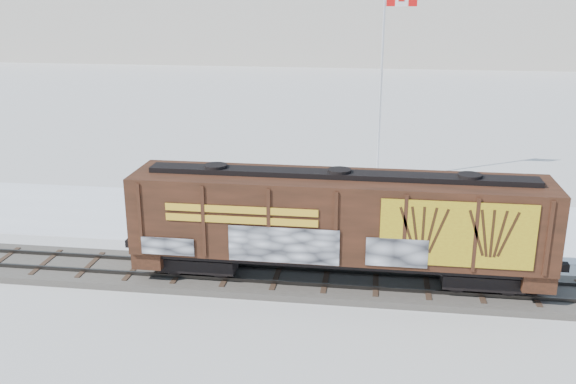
# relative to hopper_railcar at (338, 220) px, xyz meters

# --- Properties ---
(ground) EXTENTS (500.00, 500.00, 0.00)m
(ground) POSITION_rel_hopper_railcar_xyz_m (-2.45, 0.01, -2.85)
(ground) COLOR white
(ground) RESTS_ON ground
(rail_track) EXTENTS (50.00, 3.40, 0.43)m
(rail_track) POSITION_rel_hopper_railcar_xyz_m (-2.45, 0.01, -2.70)
(rail_track) COLOR #59544C
(rail_track) RESTS_ON ground
(parking_strip) EXTENTS (40.00, 8.00, 0.03)m
(parking_strip) POSITION_rel_hopper_railcar_xyz_m (-2.45, 7.51, -2.83)
(parking_strip) COLOR white
(parking_strip) RESTS_ON ground
(hopper_railcar) EXTENTS (16.10, 3.06, 4.35)m
(hopper_railcar) POSITION_rel_hopper_railcar_xyz_m (0.00, 0.00, 0.00)
(hopper_railcar) COLOR black
(hopper_railcar) RESTS_ON rail_track
(flagpole) EXTENTS (2.30, 0.90, 11.68)m
(flagpole) POSITION_rel_hopper_railcar_xyz_m (1.58, 15.31, 1.48)
(flagpole) COLOR silver
(flagpole) RESTS_ON ground
(car_silver) EXTENTS (4.39, 3.12, 1.39)m
(car_silver) POSITION_rel_hopper_railcar_xyz_m (-8.92, 6.83, -2.12)
(car_silver) COLOR #BABDC2
(car_silver) RESTS_ON parking_strip
(car_white) EXTENTS (5.18, 1.97, 1.69)m
(car_white) POSITION_rel_hopper_railcar_xyz_m (3.35, 7.95, -1.97)
(car_white) COLOR silver
(car_white) RESTS_ON parking_strip
(car_dark) EXTENTS (5.15, 3.06, 1.40)m
(car_dark) POSITION_rel_hopper_railcar_xyz_m (6.72, 6.76, -2.12)
(car_dark) COLOR black
(car_dark) RESTS_ON parking_strip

